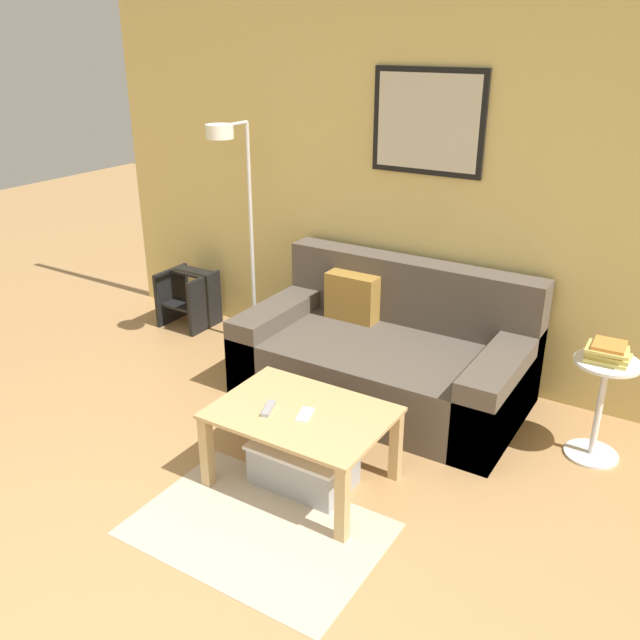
% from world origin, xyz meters
% --- Properties ---
extents(wall_back, '(5.60, 0.09, 2.55)m').
position_xyz_m(wall_back, '(-0.00, 3.24, 1.28)').
color(wall_back, '#DDC472').
rests_on(wall_back, ground_plane).
extents(area_rug, '(1.19, 0.82, 0.01)m').
position_xyz_m(area_rug, '(-0.09, 1.20, 0.00)').
color(area_rug, '#C1B299').
rests_on(area_rug, ground_plane).
extents(couch, '(1.79, 0.99, 0.84)m').
position_xyz_m(couch, '(-0.17, 2.73, 0.28)').
color(couch, brown).
rests_on(couch, ground_plane).
extents(coffee_table, '(0.89, 0.64, 0.43)m').
position_xyz_m(coffee_table, '(-0.12, 1.64, 0.35)').
color(coffee_table, tan).
rests_on(coffee_table, ground_plane).
extents(storage_bin, '(0.53, 0.35, 0.23)m').
position_xyz_m(storage_bin, '(-0.10, 1.63, 0.12)').
color(storage_bin, '#9EA3A8').
rests_on(storage_bin, ground_plane).
extents(floor_lamp, '(0.27, 0.52, 1.67)m').
position_xyz_m(floor_lamp, '(-1.39, 2.77, 1.06)').
color(floor_lamp, silver).
rests_on(floor_lamp, ground_plane).
extents(side_table, '(0.35, 0.35, 0.60)m').
position_xyz_m(side_table, '(1.15, 2.70, 0.36)').
color(side_table, white).
rests_on(side_table, ground_plane).
extents(book_stack, '(0.24, 0.20, 0.10)m').
position_xyz_m(book_stack, '(1.14, 2.69, 0.65)').
color(book_stack, '#D8C666').
rests_on(book_stack, side_table).
extents(remote_control, '(0.09, 0.15, 0.02)m').
position_xyz_m(remote_control, '(-0.27, 1.56, 0.44)').
color(remote_control, '#99999E').
rests_on(remote_control, coffee_table).
extents(cell_phone, '(0.10, 0.15, 0.01)m').
position_xyz_m(cell_phone, '(-0.08, 1.61, 0.43)').
color(cell_phone, silver).
rests_on(cell_phone, coffee_table).
extents(step_stool, '(0.38, 0.38, 0.45)m').
position_xyz_m(step_stool, '(-2.05, 2.92, 0.24)').
color(step_stool, black).
rests_on(step_stool, ground_plane).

